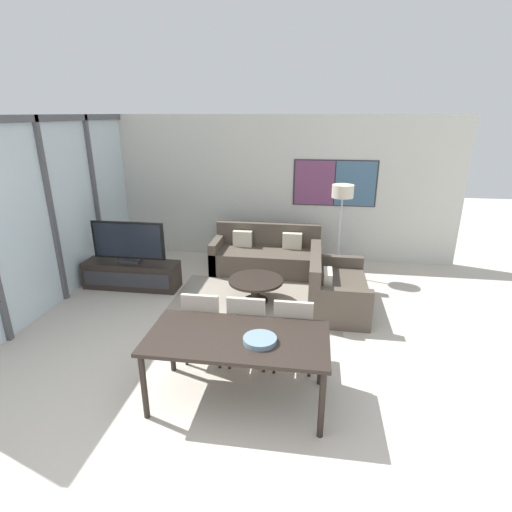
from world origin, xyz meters
TOP-DOWN VIEW (x-y plane):
  - ground_plane at (0.00, 0.00)m, footprint 24.00×24.00m
  - wall_back at (0.05, 5.03)m, footprint 7.18×0.09m
  - window_wall_left at (-3.08, 2.52)m, footprint 0.07×5.04m
  - area_rug at (-0.01, 2.86)m, footprint 2.64×1.79m
  - tv_console at (-2.17, 3.09)m, footprint 1.60×0.46m
  - television at (-2.17, 3.09)m, footprint 1.23×0.20m
  - sofa_main at (-0.01, 4.22)m, footprint 1.99×0.87m
  - sofa_side at (1.17, 2.84)m, footprint 0.87×1.47m
  - coffee_table at (-0.01, 2.86)m, footprint 0.86×0.86m
  - dining_table at (0.15, 0.55)m, footprint 1.80×0.89m
  - dining_chair_left at (-0.37, 1.18)m, footprint 0.46×0.46m
  - dining_chair_centre at (0.15, 1.17)m, footprint 0.46×0.46m
  - dining_chair_right at (0.67, 1.17)m, footprint 0.46×0.46m
  - fruit_bowl at (0.38, 0.48)m, footprint 0.32×0.32m
  - floor_lamp at (1.31, 4.16)m, footprint 0.37×0.37m

SIDE VIEW (x-z plane):
  - ground_plane at x=0.00m, z-range 0.00..0.00m
  - area_rug at x=-0.01m, z-range 0.00..0.01m
  - tv_console at x=-2.17m, z-range 0.00..0.46m
  - sofa_side at x=1.17m, z-range -0.15..0.70m
  - sofa_main at x=-0.01m, z-range -0.15..0.70m
  - coffee_table at x=-0.01m, z-range 0.10..0.47m
  - dining_chair_left at x=-0.37m, z-range 0.05..0.98m
  - dining_chair_centre at x=0.15m, z-range 0.05..0.98m
  - dining_chair_right at x=0.67m, z-range 0.05..0.98m
  - dining_table at x=0.15m, z-range 0.30..1.06m
  - fruit_bowl at x=0.38m, z-range 0.76..0.81m
  - television at x=-2.17m, z-range 0.46..1.16m
  - wall_back at x=0.05m, z-range 0.01..2.81m
  - floor_lamp at x=1.31m, z-range 0.61..2.27m
  - window_wall_left at x=-3.08m, z-range 0.13..2.93m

